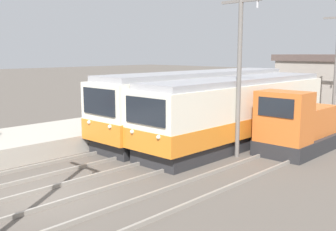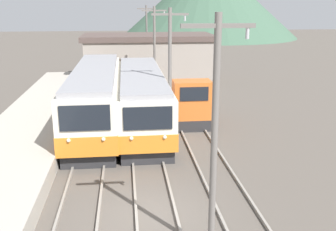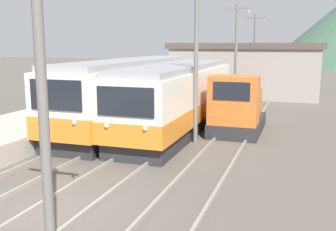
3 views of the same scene
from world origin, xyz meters
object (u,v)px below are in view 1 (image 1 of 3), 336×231
Objects in this scene: catenary_mast_mid at (239,70)px; catenary_mast_far at (336,64)px; commuter_train_left at (200,106)px; shunting_locomotive at (296,127)px; commuter_train_center at (239,113)px.

catenary_mast_mid is 11.03m from catenary_mast_far.
catenary_mast_mid reaches higher than commuter_train_left.
commuter_train_left is 9.72m from catenary_mast_far.
shunting_locomotive is 0.65× the size of catenary_mast_far.
commuter_train_left is 1.97× the size of catenary_mast_far.
commuter_train_left is 5.82m from shunting_locomotive.
catenary_mast_far is (0.00, 11.03, 0.00)m from catenary_mast_mid.
commuter_train_left is 1.97× the size of catenary_mast_mid.
commuter_train_center is at bearing -99.90° from catenary_mast_far.
commuter_train_center is at bearing -174.40° from shunting_locomotive.
catenary_mast_mid is (4.31, -2.61, 2.24)m from commuter_train_left.
commuter_train_center is at bearing 122.18° from catenary_mast_mid.
catenary_mast_far is at bearing 100.14° from shunting_locomotive.
commuter_train_center is 2.89× the size of shunting_locomotive.
commuter_train_center reaches higher than shunting_locomotive.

